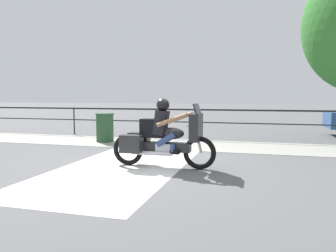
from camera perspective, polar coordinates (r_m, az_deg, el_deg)
The scene contains 6 objects.
ground_plane at distance 7.52m, azimuth -2.63°, elevation -6.96°, with size 120.00×120.00×0.00m, color #565659.
sidewalk_band at distance 10.75m, azimuth 3.02°, elevation -3.24°, with size 44.00×2.40×0.01m, color #99968E.
crosswalk_band at distance 7.55m, azimuth -7.62°, elevation -6.92°, with size 2.61×6.00×0.01m, color silver.
fence_railing at distance 12.26m, azimuth 4.70°, elevation 1.89°, with size 36.00×0.05×1.11m.
motorcycle at distance 7.29m, azimuth -1.03°, elevation -1.90°, with size 2.39×0.76×1.54m.
trash_bin at distance 11.55m, azimuth -10.94°, elevation -0.25°, with size 0.62×0.62×1.00m.
Camera 1 is at (2.29, -6.99, 1.59)m, focal length 35.00 mm.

